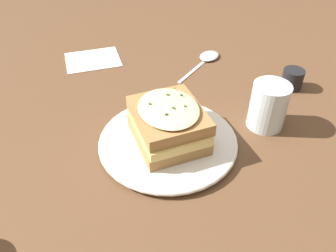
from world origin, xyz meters
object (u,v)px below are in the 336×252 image
dinner_plate (168,141)px  condiment_pot (292,79)px  napkin (93,59)px  spoon (207,58)px  water_glass (268,106)px  sandwich (168,123)px

dinner_plate → condiment_pot: bearing=19.6°
napkin → condiment_pot: condiment_pot is taller
napkin → spoon: bearing=-13.9°
spoon → condiment_pot: bearing=-3.4°
dinner_plate → water_glass: (0.20, 0.01, 0.04)m
dinner_plate → sandwich: sandwich is taller
water_glass → napkin: bearing=130.7°
dinner_plate → sandwich: bearing=61.1°
condiment_pot → spoon: bearing=128.0°
spoon → napkin: (-0.29, 0.07, -0.00)m
water_glass → spoon: size_ratio=0.59×
dinner_plate → napkin: (-0.11, 0.36, -0.01)m
dinner_plate → sandwich: 0.04m
dinner_plate → spoon: 0.34m
dinner_plate → condiment_pot: (0.32, 0.11, 0.01)m
dinner_plate → spoon: (0.18, 0.29, -0.00)m
sandwich → spoon: 0.34m
napkin → condiment_pot: size_ratio=2.90×
spoon → napkin: spoon is taller
water_glass → spoon: water_glass is taller
napkin → condiment_pot: (0.42, -0.25, 0.02)m
water_glass → napkin: water_glass is taller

